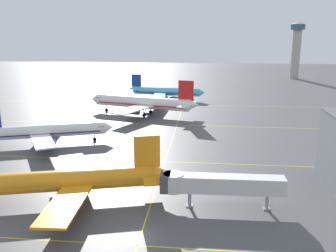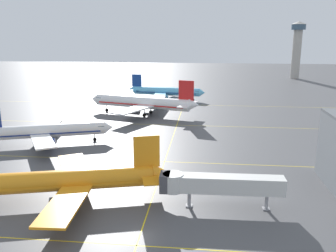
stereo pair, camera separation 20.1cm
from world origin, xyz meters
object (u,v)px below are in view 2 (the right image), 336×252
(airliner_third_row, at_px, (143,103))
(jet_bridge, at_px, (213,184))
(airliner_far_left_stand, at_px, (165,91))
(airliner_second_row, at_px, (47,131))
(airliner_front_gate, at_px, (67,181))
(control_tower, at_px, (297,45))

(airliner_third_row, xyz_separation_m, jet_bridge, (22.76, -66.33, -0.23))
(airliner_far_left_stand, bearing_deg, airliner_third_row, -98.06)
(airliner_second_row, bearing_deg, airliner_front_gate, -60.75)
(airliner_front_gate, xyz_separation_m, airliner_third_row, (1.22, 66.67, 0.59))
(airliner_far_left_stand, bearing_deg, airliner_front_gate, -93.24)
(airliner_third_row, bearing_deg, airliner_far_left_stand, 81.94)
(airliner_third_row, height_order, jet_bridge, airliner_third_row)
(jet_bridge, bearing_deg, airliner_far_left_stand, 100.86)
(jet_bridge, distance_m, control_tower, 186.43)
(airliner_second_row, relative_size, airliner_far_left_stand, 0.96)
(airliner_front_gate, height_order, airliner_second_row, airliner_front_gate)
(airliner_front_gate, xyz_separation_m, jet_bridge, (23.99, 0.34, 0.36))
(airliner_second_row, distance_m, jet_bridge, 50.96)
(airliner_second_row, distance_m, control_tower, 175.96)
(airliner_front_gate, xyz_separation_m, airliner_second_row, (-17.08, 30.50, -0.23))
(airliner_second_row, height_order, airliner_far_left_stand, airliner_far_left_stand)
(airliner_far_left_stand, bearing_deg, control_tower, 48.89)
(airliner_front_gate, distance_m, airliner_far_left_stand, 96.92)
(airliner_far_left_stand, relative_size, control_tower, 0.97)
(airliner_third_row, height_order, airliner_far_left_stand, airliner_third_row)
(airliner_third_row, distance_m, airliner_far_left_stand, 30.41)
(airliner_front_gate, relative_size, jet_bridge, 1.74)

